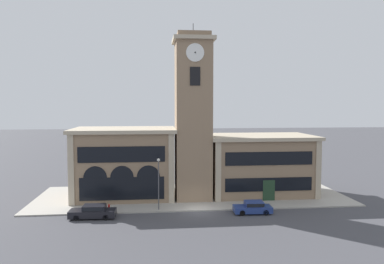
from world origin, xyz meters
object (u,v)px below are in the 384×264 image
parked_car_near (93,211)px  fire_hydrant (109,208)px  street_lamp (159,176)px  parked_car_mid (253,207)px

parked_car_near → fire_hydrant: size_ratio=5.61×
fire_hydrant → parked_car_near: bearing=-129.5°
parked_car_near → street_lamp: bearing=-161.7°
street_lamp → fire_hydrant: street_lamp is taller
parked_car_near → fire_hydrant: (1.44, 1.74, -0.16)m
street_lamp → fire_hydrant: (-5.49, -0.24, -3.40)m
parked_car_mid → fire_hydrant: (-15.83, 1.74, -0.13)m
parked_car_near → parked_car_mid: parked_car_near is taller
parked_car_mid → fire_hydrant: 15.93m
street_lamp → parked_car_near: bearing=-164.0°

